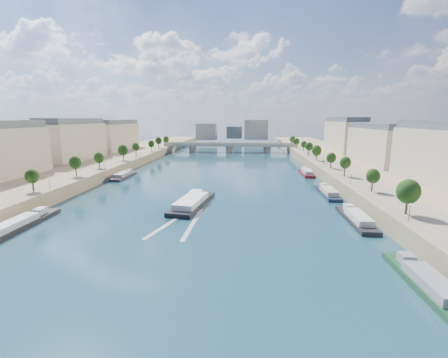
# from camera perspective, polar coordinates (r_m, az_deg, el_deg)

# --- Properties ---
(ground) EXTENTS (700.00, 700.00, 0.00)m
(ground) POSITION_cam_1_polar(r_m,az_deg,el_deg) (128.85, -2.21, -1.35)
(ground) COLOR #0D273A
(ground) RESTS_ON ground
(quay_left) EXTENTS (44.00, 520.00, 5.00)m
(quay_left) POSITION_cam_1_polar(r_m,az_deg,el_deg) (153.94, -29.91, 0.18)
(quay_left) COLOR #9E8460
(quay_left) RESTS_ON ground
(quay_right) EXTENTS (44.00, 520.00, 5.00)m
(quay_right) POSITION_cam_1_polar(r_m,az_deg,el_deg) (140.00, 28.52, -0.68)
(quay_right) COLOR #9E8460
(quay_right) RESTS_ON ground
(pave_left) EXTENTS (14.00, 520.00, 0.10)m
(pave_left) POSITION_cam_1_polar(r_m,az_deg,el_deg) (145.63, -25.12, 1.08)
(pave_left) COLOR gray
(pave_left) RESTS_ON quay_left
(pave_right) EXTENTS (14.00, 520.00, 0.10)m
(pave_right) POSITION_cam_1_polar(r_m,az_deg,el_deg) (134.03, 22.77, 0.45)
(pave_right) COLOR gray
(pave_right) RESTS_ON quay_right
(trees_left) EXTENTS (4.80, 268.80, 8.26)m
(trees_left) POSITION_cam_1_polar(r_m,az_deg,el_deg) (145.62, -24.23, 3.32)
(trees_left) COLOR #382B1E
(trees_left) RESTS_ON ground
(trees_right) EXTENTS (4.80, 268.80, 8.26)m
(trees_right) POSITION_cam_1_polar(r_m,az_deg,el_deg) (142.00, 20.92, 3.39)
(trees_right) COLOR #382B1E
(trees_right) RESTS_ON ground
(lamps_left) EXTENTS (0.36, 200.36, 4.28)m
(lamps_left) POSITION_cam_1_polar(r_m,az_deg,el_deg) (134.43, -25.60, 1.43)
(lamps_left) COLOR black
(lamps_left) RESTS_ON ground
(lamps_right) EXTENTS (0.36, 200.36, 4.28)m
(lamps_right) POSITION_cam_1_polar(r_m,az_deg,el_deg) (136.93, 20.43, 2.01)
(lamps_right) COLOR black
(lamps_right) RESTS_ON ground
(buildings_left) EXTENTS (16.00, 226.00, 23.20)m
(buildings_left) POSITION_cam_1_polar(r_m,az_deg,el_deg) (169.44, -31.80, 5.67)
(buildings_left) COLOR #BAAE8F
(buildings_left) RESTS_ON ground
(buildings_right) EXTENTS (16.00, 226.00, 23.20)m
(buildings_right) POSITION_cam_1_polar(r_m,az_deg,el_deg) (154.50, 31.63, 5.28)
(buildings_right) COLOR #BAAE8F
(buildings_right) RESTS_ON ground
(skyline) EXTENTS (79.00, 42.00, 22.00)m
(skyline) POSITION_cam_1_polar(r_m,az_deg,el_deg) (344.78, 2.43, 9.19)
(skyline) COLOR #BAAE8F
(skyline) RESTS_ON ground
(bridge) EXTENTS (112.00, 12.00, 8.15)m
(bridge) POSITION_cam_1_polar(r_m,az_deg,el_deg) (257.91, 1.07, 6.28)
(bridge) COLOR #C1B79E
(bridge) RESTS_ON ground
(tour_barge) EXTENTS (12.13, 28.77, 3.79)m
(tour_barge) POSITION_cam_1_polar(r_m,az_deg,el_deg) (100.59, -6.06, -4.50)
(tour_barge) COLOR black
(tour_barge) RESTS_ON ground
(wake) EXTENTS (11.51, 26.02, 0.04)m
(wake) POSITION_cam_1_polar(r_m,az_deg,el_deg) (85.42, -8.04, -8.22)
(wake) COLOR silver
(wake) RESTS_ON ground
(moored_barges_right) EXTENTS (5.00, 163.63, 3.60)m
(moored_barges_right) POSITION_cam_1_polar(r_m,az_deg,el_deg) (90.29, 24.48, -7.54)
(moored_barges_right) COLOR black
(moored_barges_right) RESTS_ON ground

